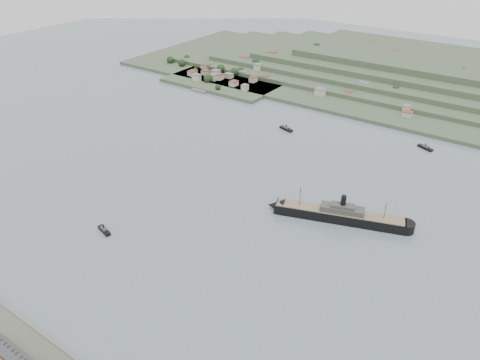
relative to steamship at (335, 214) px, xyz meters
The scene contains 6 objects.
ground 71.84m from the steamship, 143.94° to the right, with size 1400.00×1400.00×0.00m, color slate.
far_peninsula 352.26m from the steamship, 94.89° to the left, with size 760.00×309.00×30.00m.
steamship is the anchor object (origin of this frame).
tugboat 167.64m from the steamship, 139.59° to the right, with size 14.42×7.28×6.27m.
ferry_west 165.40m from the steamship, 132.81° to the left, with size 17.16×9.45×6.20m.
ferry_east 160.74m from the steamship, 82.98° to the left, with size 16.07×10.28×5.87m.
Camera 1 is at (164.97, -231.64, 197.88)m, focal length 35.00 mm.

